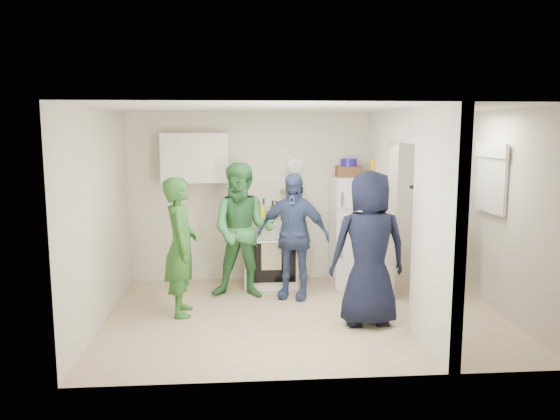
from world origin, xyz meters
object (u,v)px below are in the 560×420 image
Objects in this scene: blue_bowl at (348,162)px; person_navy at (369,249)px; fridge at (355,231)px; wicker_basket at (348,171)px; yellow_cup_stack_top at (373,168)px; person_green_center at (243,231)px; person_nook at (433,237)px; person_denim at (293,236)px; stove at (270,253)px; person_green_left at (181,247)px.

blue_bowl reaches higher than person_navy.
wicker_basket is (-0.10, 0.05, 0.86)m from fridge.
fridge is 0.95m from yellow_cup_stack_top.
wicker_basket is 1.79m from person_green_center.
person_navy is 1.04× the size of person_nook.
person_denim is at bearing -57.26° from person_navy.
person_green_center is (-1.85, -0.42, -0.79)m from yellow_cup_stack_top.
person_denim is at bearing -148.66° from fridge.
person_navy is (-0.42, -1.58, -0.80)m from yellow_cup_stack_top.
blue_bowl reaches higher than wicker_basket.
person_denim reaches higher than stove.
person_green_center is (-1.53, -0.57, -0.74)m from wicker_basket.
yellow_cup_stack_top is at bearing -25.11° from blue_bowl.
stove is at bearing 174.90° from yellow_cup_stack_top.
person_denim is at bearing -157.61° from yellow_cup_stack_top.
stove is 0.81m from person_green_center.
person_green_left is at bearing -152.27° from wicker_basket.
person_navy is (2.19, -0.53, 0.05)m from person_green_left.
person_navy is at bearing -58.72° from stove.
stove is 1.28m from fridge.
person_green_left is 1.00× the size of person_denim.
fridge is 0.93× the size of person_denim.
person_nook reaches higher than person_green_left.
person_nook reaches higher than stove.
person_nook is at bearing -45.94° from blue_bowl.
stove is 0.52× the size of person_green_center.
person_green_center reaches higher than person_nook.
person_green_center is at bearing -159.52° from wicker_basket.
blue_bowl reaches higher than fridge.
blue_bowl is (-0.10, 0.05, 0.99)m from fridge.
blue_bowl is 1.85m from person_green_center.
yellow_cup_stack_top is at bearing 42.08° from person_denim.
person_navy is (-0.10, -1.73, -0.88)m from blue_bowl.
fridge is at bearing 25.54° from person_green_center.
yellow_cup_stack_top is (0.32, -0.15, -0.08)m from blue_bowl.
person_green_center is at bearing -162.27° from fridge.
person_green_left reaches higher than stove.
fridge is 1.13m from person_denim.
yellow_cup_stack_top is (0.32, -0.15, 0.05)m from wicker_basket.
person_green_center reaches higher than person_green_left.
wicker_basket is 1.46× the size of blue_bowl.
yellow_cup_stack_top is at bearing -129.04° from person_nook.
stove is 3.93× the size of blue_bowl.
yellow_cup_stack_top reaches higher than wicker_basket.
person_navy is 1.28m from person_nook.
blue_bowl is 2.75m from person_green_left.
wicker_basket is 0.13m from blue_bowl.
blue_bowl is at bearing 1.01° from stove.
person_green_left is (-2.61, -1.05, -0.86)m from yellow_cup_stack_top.
person_green_center is 1.84m from person_navy.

